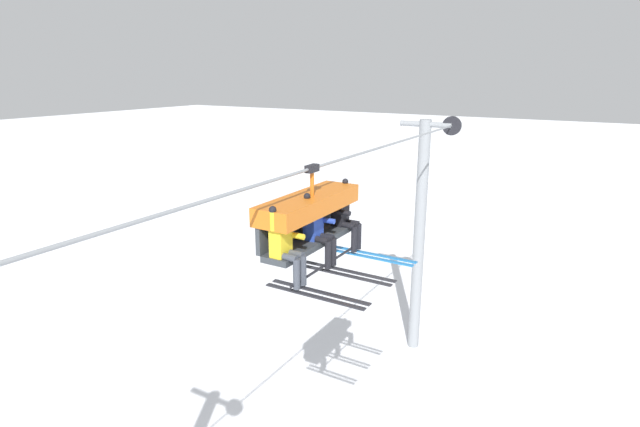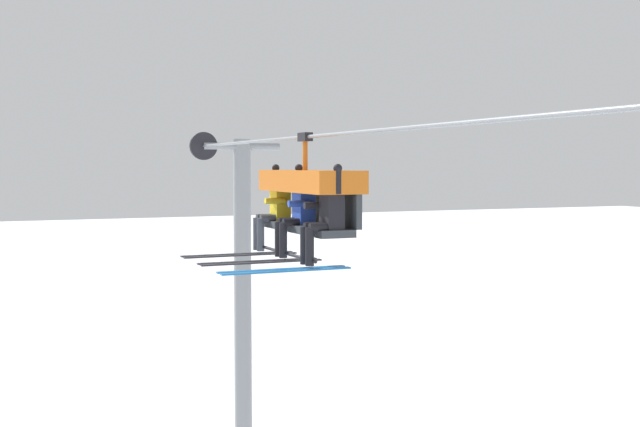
% 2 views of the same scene
% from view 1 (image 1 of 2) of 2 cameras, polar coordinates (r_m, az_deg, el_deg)
% --- Properties ---
extents(lift_tower_far, '(0.36, 1.88, 7.77)m').
position_cam_1_polar(lift_tower_far, '(16.28, 11.35, -2.19)').
color(lift_tower_far, gray).
rests_on(lift_tower_far, ground_plane).
extents(lift_cable, '(15.29, 0.05, 0.05)m').
position_cam_1_polar(lift_cable, '(9.20, 3.03, 6.36)').
color(lift_cable, gray).
extents(chairlift_chair, '(2.33, 0.74, 1.67)m').
position_cam_1_polar(chairlift_chair, '(8.38, -1.33, 0.11)').
color(chairlift_chair, '#33383D').
extents(skier_yellow, '(0.48, 1.70, 1.34)m').
position_cam_1_polar(skier_yellow, '(7.59, -3.77, -3.71)').
color(skier_yellow, yellow).
extents(skier_blue, '(0.48, 1.70, 1.34)m').
position_cam_1_polar(skier_blue, '(8.35, -0.08, -1.84)').
color(skier_blue, '#2847B7').
extents(skier_black, '(0.48, 1.70, 1.34)m').
position_cam_1_polar(skier_black, '(9.15, 2.99, -0.27)').
color(skier_black, black).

